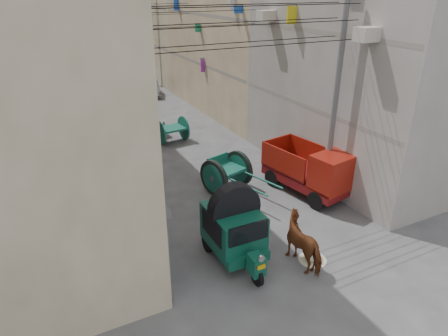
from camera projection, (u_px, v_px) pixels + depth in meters
ground at (368, 334)px, 9.83m from camera, size 140.00×140.00×0.00m
building_row_right at (175, 1)px, 38.08m from camera, size 8.00×62.00×14.00m
shutters_left at (109, 158)px, 16.01m from camera, size 0.18×14.40×2.88m
signboards at (128, 59)px, 25.96m from camera, size 8.22×40.52×5.67m
utility_poles at (149, 61)px, 21.95m from camera, size 7.40×22.20×8.00m
overhead_cables at (161, 10)px, 18.68m from camera, size 7.40×22.52×1.12m
auto_rickshaw at (234, 226)px, 12.14m from camera, size 1.60×2.78×1.95m
tonga_cart at (227, 172)px, 16.46m from camera, size 2.18×3.59×1.52m
mini_truck at (315, 174)px, 15.87m from camera, size 2.26×3.94×2.09m
second_cart at (172, 130)px, 21.59m from camera, size 1.63×1.48×1.32m
feed_sack at (313, 256)px, 12.42m from camera, size 0.55×0.44×0.27m
horse at (306, 242)px, 12.07m from camera, size 0.94×1.84×1.51m
distant_car_white at (141, 120)px, 23.36m from camera, size 2.27×3.88×1.24m
distant_car_grey at (151, 88)px, 30.94m from camera, size 1.83×3.55×1.12m
distant_car_green at (92, 63)px, 40.94m from camera, size 1.85×3.80×1.07m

